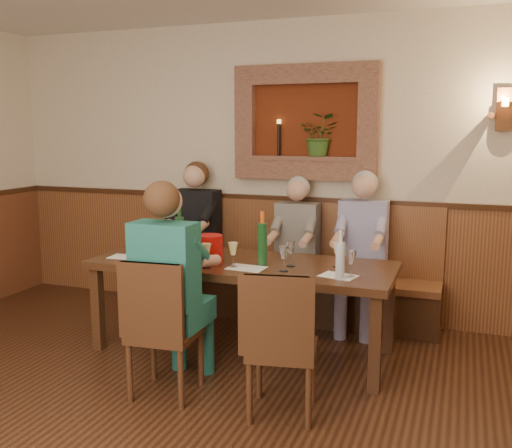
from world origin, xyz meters
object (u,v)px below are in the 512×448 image
Objects in this scene: bench at (278,283)px; chair_near_right at (282,373)px; dining_table at (242,271)px; water_bottle at (340,260)px; person_bench_mid at (294,263)px; chair_near_left at (165,356)px; person_bench_right at (361,266)px; spittoon_bucket at (210,249)px; person_bench_left at (193,250)px; wine_bottle_green_b at (180,235)px; wine_bottle_green_a at (262,243)px; person_chair_front at (172,304)px.

chair_near_right is at bearing -71.32° from bench.
water_bottle is (0.84, -0.27, 0.22)m from dining_table.
person_bench_mid is at bearing 77.23° from dining_table.
chair_near_left is 0.67× the size of person_bench_right.
person_bench_right is at bearing 44.31° from spittoon_bucket.
person_bench_left is at bearing 119.97° from chair_near_right.
chair_near_left is 1.88m from person_bench_left.
water_bottle is at bearing -33.13° from person_bench_left.
wine_bottle_green_b reaches higher than spittoon_bucket.
wine_bottle_green_a is (-0.00, -0.89, 0.36)m from person_bench_mid.
person_bench_right is at bearing 29.71° from wine_bottle_green_b.
person_bench_right is at bearing 46.24° from dining_table.
person_bench_left reaches higher than wine_bottle_green_b.
person_bench_right is 0.98× the size of person_chair_front.
person_chair_front reaches higher than water_bottle.
person_chair_front is at bearing 85.80° from chair_near_left.
person_chair_front is 4.16× the size of water_bottle.
person_bench_mid is 0.61m from person_bench_right.
bench is at bearing 7.21° from person_bench_left.
dining_table is 1.76× the size of person_bench_mid.
person_chair_front is 0.89m from wine_bottle_green_a.
bench is 1.22m from wine_bottle_green_b.
dining_table is at bearing -44.54° from person_bench_left.
spittoon_bucket is 0.64× the size of water_bottle.
bench is 0.90m from person_bench_left.
person_bench_right reaches higher than wine_bottle_green_a.
person_bench_mid is at bearing 45.79° from wine_bottle_green_b.
wine_bottle_green_b is (-0.77, 0.10, -0.00)m from wine_bottle_green_a.
wine_bottle_green_b is at bearing 175.06° from dining_table.
chair_near_left is 0.65× the size of person_bench_left.
chair_near_left is (-0.21, -0.90, -0.40)m from dining_table.
person_bench_right is 4.07× the size of water_bottle.
wine_bottle_green_b is (-0.37, 0.83, 0.31)m from person_chair_front.
chair_near_right is 0.90m from person_chair_front.
bench is (0.00, 0.94, -0.35)m from dining_table.
spittoon_bucket is 1.06m from water_bottle.
chair_near_right is 0.65× the size of person_chair_front.
person_bench_right is 1.13m from wine_bottle_green_a.
person_bench_mid is 3.34× the size of wine_bottle_green_b.
wine_bottle_green_b is (-0.37, 0.95, 0.64)m from chair_near_left.
person_bench_mid is 3.26× the size of wine_bottle_green_a.
wine_bottle_green_b is at bearing -150.29° from person_bench_right.
water_bottle is (1.05, 0.63, 0.61)m from chair_near_left.
bench is 3.16× the size of chair_near_right.
bench is 0.32m from person_bench_mid.
person_bench_right is at bearing 92.17° from water_bottle.
chair_near_left is at bearing -89.87° from spittoon_bucket.
person_chair_front is at bearing 161.88° from chair_near_right.
person_bench_left is at bearing 122.99° from spittoon_bucket.
person_bench_left is at bearing 139.52° from wine_bottle_green_a.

